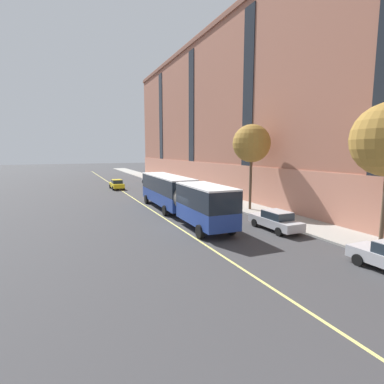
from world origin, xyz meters
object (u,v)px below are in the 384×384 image
(parked_car_silver_2, at_px, (149,180))
(street_tree_mid_block, at_px, (252,144))
(city_bus, at_px, (179,194))
(parked_car_silver_3, at_px, (172,187))
(parked_car_green_0, at_px, (206,197))
(fire_hydrant, at_px, (203,194))
(parked_car_silver_5, at_px, (276,220))
(taxi_cab, at_px, (117,184))

(parked_car_silver_2, bearing_deg, street_tree_mid_block, -84.56)
(city_bus, xyz_separation_m, parked_car_silver_2, (4.92, 27.91, -1.28))
(parked_car_silver_3, height_order, street_tree_mid_block, street_tree_mid_block)
(parked_car_silver_2, bearing_deg, parked_car_green_0, -89.58)
(parked_car_green_0, bearing_deg, fire_hydrant, 68.50)
(fire_hydrant, bearing_deg, parked_car_silver_3, 103.85)
(parked_car_silver_2, relative_size, parked_car_silver_3, 0.99)
(parked_car_silver_3, xyz_separation_m, parked_car_silver_5, (-0.04, -23.69, 0.00))
(city_bus, height_order, fire_hydrant, city_bus)
(parked_car_green_0, height_order, parked_car_silver_5, same)
(parked_car_silver_2, height_order, fire_hydrant, parked_car_silver_2)
(parked_car_green_0, relative_size, parked_car_silver_2, 1.04)
(street_tree_mid_block, bearing_deg, taxi_cab, 112.60)
(taxi_cab, height_order, fire_hydrant, taxi_cab)
(parked_car_green_0, bearing_deg, street_tree_mid_block, -63.86)
(parked_car_green_0, relative_size, parked_car_silver_3, 1.02)
(city_bus, relative_size, fire_hydrant, 25.86)
(parked_car_green_0, bearing_deg, parked_car_silver_5, -90.55)
(city_bus, distance_m, parked_car_silver_5, 9.62)
(taxi_cab, bearing_deg, parked_car_silver_5, -77.11)
(parked_car_silver_2, relative_size, street_tree_mid_block, 0.52)
(city_bus, height_order, parked_car_silver_5, city_bus)
(parked_car_silver_5, bearing_deg, parked_car_silver_2, 90.09)
(parked_car_silver_2, xyz_separation_m, parked_car_silver_5, (0.05, -36.06, 0.00))
(taxi_cab, bearing_deg, street_tree_mid_block, -67.40)
(parked_car_silver_2, distance_m, taxi_cab, 8.82)
(parked_car_silver_2, xyz_separation_m, fire_hydrant, (1.81, -19.34, -0.29))
(parked_car_silver_2, relative_size, fire_hydrant, 6.31)
(taxi_cab, relative_size, street_tree_mid_block, 0.51)
(parked_car_silver_2, relative_size, parked_car_silver_5, 0.95)
(parked_car_green_0, xyz_separation_m, fire_hydrant, (1.63, 4.15, -0.29))
(parked_car_silver_5, bearing_deg, street_tree_mid_block, 69.99)
(parked_car_silver_5, distance_m, street_tree_mid_block, 9.92)
(parked_car_green_0, height_order, parked_car_silver_2, same)
(parked_car_silver_2, xyz_separation_m, taxi_cab, (-6.96, -5.43, -0.00))
(parked_car_silver_5, height_order, street_tree_mid_block, street_tree_mid_block)
(taxi_cab, xyz_separation_m, fire_hydrant, (8.76, -13.91, -0.29))
(fire_hydrant, bearing_deg, street_tree_mid_block, -84.36)
(fire_hydrant, bearing_deg, parked_car_silver_5, -95.99)
(parked_car_silver_3, bearing_deg, street_tree_mid_block, -80.81)
(street_tree_mid_block, distance_m, fire_hydrant, 11.37)
(city_bus, bearing_deg, parked_car_silver_3, 72.15)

